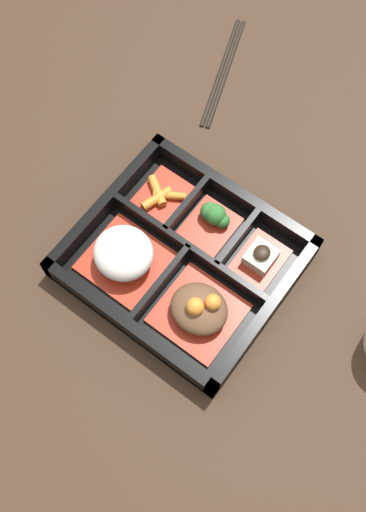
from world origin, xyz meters
TOP-DOWN VIEW (x-y plane):
  - ground_plane at (0.00, 0.00)m, footprint 3.00×3.00m
  - bento_base at (0.00, 0.00)m, footprint 0.27×0.25m
  - bento_rim at (-0.00, -0.00)m, footprint 0.27×0.25m
  - bowl_stew at (-0.06, 0.05)m, footprint 0.10×0.10m
  - bowl_rice at (0.06, 0.05)m, footprint 0.10×0.10m
  - bowl_tofu at (-0.08, -0.06)m, footprint 0.06×0.07m
  - bowl_greens at (0.00, -0.07)m, footprint 0.06×0.07m
  - bowl_carrots at (0.08, -0.06)m, footprint 0.06×0.07m
  - chopsticks at (0.14, -0.29)m, footprint 0.09×0.21m

SIDE VIEW (x-z plane):
  - ground_plane at x=0.00m, z-range 0.00..0.00m
  - chopsticks at x=0.14m, z-range 0.00..0.01m
  - bento_base at x=0.00m, z-range 0.00..0.01m
  - bowl_carrots at x=0.08m, z-range 0.01..0.03m
  - bento_rim at x=0.00m, z-range 0.00..0.04m
  - bowl_tofu at x=-0.08m, z-range 0.00..0.04m
  - bowl_greens at x=0.00m, z-range 0.01..0.04m
  - bowl_stew at x=-0.06m, z-range 0.00..0.05m
  - bowl_rice at x=0.06m, z-range 0.01..0.06m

